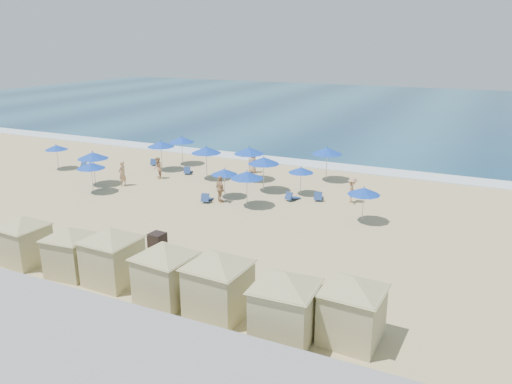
# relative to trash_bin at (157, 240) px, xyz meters

# --- Properties ---
(ground) EXTENTS (160.00, 160.00, 0.00)m
(ground) POSITION_rel_trash_bin_xyz_m (-1.50, 5.10, -0.38)
(ground) COLOR tan
(ground) RESTS_ON ground
(ocean) EXTENTS (160.00, 80.00, 0.06)m
(ocean) POSITION_rel_trash_bin_xyz_m (-1.50, 60.10, -0.35)
(ocean) COLOR navy
(ocean) RESTS_ON ground
(surf_line) EXTENTS (160.00, 2.50, 0.08)m
(surf_line) POSITION_rel_trash_bin_xyz_m (-1.50, 20.60, -0.34)
(surf_line) COLOR white
(surf_line) RESTS_ON ground
(trash_bin) EXTENTS (0.81, 0.81, 0.76)m
(trash_bin) POSITION_rel_trash_bin_xyz_m (0.00, 0.00, 0.00)
(trash_bin) COLOR black
(trash_bin) RESTS_ON ground
(cabana_0) EXTENTS (4.15, 4.15, 2.61)m
(cabana_0) POSITION_rel_trash_bin_xyz_m (-4.60, -4.32, 1.11)
(cabana_0) COLOR tan
(cabana_0) RESTS_ON ground
(cabana_1) EXTENTS (4.03, 4.03, 2.54)m
(cabana_1) POSITION_rel_trash_bin_xyz_m (-1.61, -4.29, 1.07)
(cabana_1) COLOR tan
(cabana_1) RESTS_ON ground
(cabana_2) EXTENTS (4.51, 4.51, 2.83)m
(cabana_2) POSITION_rel_trash_bin_xyz_m (0.66, -4.11, 1.24)
(cabana_2) COLOR tan
(cabana_2) RESTS_ON ground
(cabana_3) EXTENTS (4.45, 4.45, 2.80)m
(cabana_3) POSITION_rel_trash_bin_xyz_m (3.79, -4.49, 1.22)
(cabana_3) COLOR tan
(cabana_3) RESTS_ON ground
(cabana_4) EXTENTS (4.64, 4.64, 2.91)m
(cabana_4) POSITION_rel_trash_bin_xyz_m (6.24, -4.46, 1.29)
(cabana_4) COLOR tan
(cabana_4) RESTS_ON ground
(cabana_5) EXTENTS (4.56, 4.56, 2.87)m
(cabana_5) POSITION_rel_trash_bin_xyz_m (9.21, -4.85, 1.26)
(cabana_5) COLOR tan
(cabana_5) RESTS_ON ground
(cabana_6) EXTENTS (4.40, 4.40, 2.76)m
(cabana_6) POSITION_rel_trash_bin_xyz_m (11.42, -3.96, 1.20)
(cabana_6) COLOR tan
(cabana_6) RESTS_ON ground
(umbrella_0) EXTENTS (1.88, 1.88, 2.14)m
(umbrella_0) POSITION_rel_trash_bin_xyz_m (-17.45, 9.96, 1.47)
(umbrella_0) COLOR #A5A8AD
(umbrella_0) RESTS_ON ground
(umbrella_1) EXTENTS (2.28, 2.28, 2.60)m
(umbrella_1) POSITION_rel_trash_bin_xyz_m (-11.24, 7.60, 1.87)
(umbrella_1) COLOR #A5A8AD
(umbrella_1) RESTS_ON ground
(umbrella_2) EXTENTS (2.22, 2.22, 2.53)m
(umbrella_2) POSITION_rel_trash_bin_xyz_m (-8.93, 15.85, 1.81)
(umbrella_2) COLOR #A5A8AD
(umbrella_2) RESTS_ON ground
(umbrella_3) EXTENTS (2.01, 2.01, 2.29)m
(umbrella_3) POSITION_rel_trash_bin_xyz_m (-10.00, 6.03, 1.60)
(umbrella_3) COLOR #A5A8AD
(umbrella_3) RESTS_ON ground
(umbrella_4) EXTENTS (2.25, 2.25, 2.56)m
(umbrella_4) POSITION_rel_trash_bin_xyz_m (-9.34, 13.40, 1.84)
(umbrella_4) COLOR #A5A8AD
(umbrella_4) RESTS_ON ground
(umbrella_5) EXTENTS (2.34, 2.34, 2.66)m
(umbrella_5) POSITION_rel_trash_bin_xyz_m (-4.57, 12.67, 1.92)
(umbrella_5) COLOR #A5A8AD
(umbrella_5) RESTS_ON ground
(umbrella_6) EXTENTS (1.84, 1.84, 2.09)m
(umbrella_6) POSITION_rel_trash_bin_xyz_m (-0.99, 9.08, 1.43)
(umbrella_6) COLOR #A5A8AD
(umbrella_6) RESTS_ON ground
(umbrella_7) EXTENTS (2.37, 2.37, 2.69)m
(umbrella_7) POSITION_rel_trash_bin_xyz_m (-1.41, 13.74, 1.95)
(umbrella_7) COLOR #A5A8AD
(umbrella_7) RESTS_ON ground
(umbrella_8) EXTENTS (2.29, 2.29, 2.61)m
(umbrella_8) POSITION_rel_trash_bin_xyz_m (0.82, 11.55, 1.88)
(umbrella_8) COLOR #A5A8AD
(umbrella_8) RESTS_ON ground
(umbrella_9) EXTENTS (2.38, 2.38, 2.70)m
(umbrella_9) POSITION_rel_trash_bin_xyz_m (4.00, 16.19, 1.96)
(umbrella_9) COLOR #A5A8AD
(umbrella_9) RESTS_ON ground
(umbrella_10) EXTENTS (1.79, 1.79, 2.04)m
(umbrella_10) POSITION_rel_trash_bin_xyz_m (3.49, 11.97, 1.39)
(umbrella_10) COLOR #A5A8AD
(umbrella_10) RESTS_ON ground
(umbrella_11) EXTENTS (1.96, 1.96, 2.23)m
(umbrella_11) POSITION_rel_trash_bin_xyz_m (8.78, 8.32, 1.55)
(umbrella_11) COLOR #A5A8AD
(umbrella_11) RESTS_ON ground
(umbrella_12) EXTENTS (2.16, 2.16, 2.46)m
(umbrella_12) POSITION_rel_trash_bin_xyz_m (1.28, 7.96, 1.75)
(umbrella_12) COLOR #A5A8AD
(umbrella_12) RESTS_ON ground
(beach_chair_0) EXTENTS (0.68, 1.32, 0.70)m
(beach_chair_0) POSITION_rel_trash_bin_xyz_m (-15.56, 11.28, -0.14)
(beach_chair_0) COLOR navy
(beach_chair_0) RESTS_ON ground
(beach_chair_1) EXTENTS (0.83, 1.24, 0.63)m
(beach_chair_1) POSITION_rel_trash_bin_xyz_m (-10.97, 14.55, -0.16)
(beach_chair_1) COLOR navy
(beach_chair_1) RESTS_ON ground
(beach_chair_2) EXTENTS (0.90, 1.30, 0.66)m
(beach_chair_2) POSITION_rel_trash_bin_xyz_m (-6.76, 13.34, -0.15)
(beach_chair_2) COLOR navy
(beach_chair_2) RESTS_ON ground
(beach_chair_3) EXTENTS (0.79, 1.30, 0.67)m
(beach_chair_3) POSITION_rel_trash_bin_xyz_m (-1.61, 7.69, -0.15)
(beach_chair_3) COLOR navy
(beach_chair_3) RESTS_ON ground
(beach_chair_4) EXTENTS (0.89, 1.29, 0.65)m
(beach_chair_4) POSITION_rel_trash_bin_xyz_m (3.43, 10.45, -0.16)
(beach_chair_4) COLOR navy
(beach_chair_4) RESTS_ON ground
(beach_chair_5) EXTENTS (0.78, 1.30, 0.67)m
(beach_chair_5) POSITION_rel_trash_bin_xyz_m (5.06, 11.27, -0.15)
(beach_chair_5) COLOR navy
(beach_chair_5) RESTS_ON ground
(beachgoer_0) EXTENTS (0.46, 0.69, 1.88)m
(beachgoer_0) POSITION_rel_trash_bin_xyz_m (-9.24, 8.33, 0.56)
(beachgoer_0) COLOR tan
(beachgoer_0) RESTS_ON ground
(beachgoer_1) EXTENTS (1.04, 1.05, 1.71)m
(beachgoer_1) POSITION_rel_trash_bin_xyz_m (-8.03, 11.08, 0.47)
(beachgoer_1) COLOR tan
(beachgoer_1) RESTS_ON ground
(beachgoer_2) EXTENTS (1.13, 0.96, 1.81)m
(beachgoer_2) POSITION_rel_trash_bin_xyz_m (-0.74, 8.02, 0.52)
(beachgoer_2) COLOR tan
(beachgoer_2) RESTS_ON ground
(beachgoer_3) EXTENTS (0.70, 1.15, 1.72)m
(beachgoer_3) POSITION_rel_trash_bin_xyz_m (7.23, 11.73, 0.48)
(beachgoer_3) COLOR tan
(beachgoer_3) RESTS_ON ground
(beachgoer_4) EXTENTS (0.96, 0.75, 1.73)m
(beachgoer_4) POSITION_rel_trash_bin_xyz_m (-2.17, 15.95, 0.48)
(beachgoer_4) COLOR tan
(beachgoer_4) RESTS_ON ground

